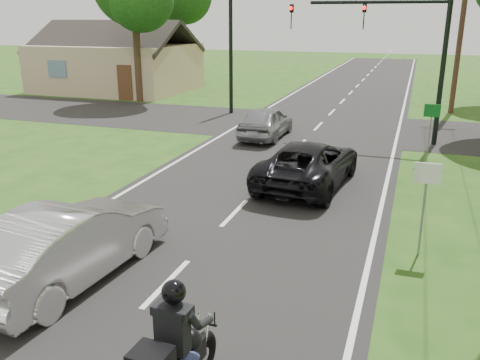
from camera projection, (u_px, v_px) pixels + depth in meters
name	position (u px, v px, depth m)	size (l,w,h in m)	color
ground	(167.00, 284.00, 10.06)	(140.00, 140.00, 0.00)	#214814
road	(288.00, 157.00, 19.05)	(8.00, 100.00, 0.01)	black
cross_road	(318.00, 126.00, 24.45)	(60.00, 7.00, 0.01)	black
dark_suv	(308.00, 163.00, 15.75)	(2.31, 5.00, 1.39)	black
silver_sedan	(70.00, 242.00, 10.03)	(1.65, 4.73, 1.56)	silver
silver_suv	(266.00, 122.00, 21.98)	(1.63, 4.05, 1.38)	gray
traffic_signal	(396.00, 40.00, 20.34)	(6.38, 0.44, 6.00)	black
signal_pole_far	(231.00, 57.00, 26.95)	(0.20, 0.20, 6.00)	black
utility_pole_far	(463.00, 16.00, 26.36)	(1.60, 0.28, 10.00)	#4C3022
sign_white	(426.00, 187.00, 10.78)	(0.55, 0.07, 2.12)	slate
sign_green	(431.00, 119.00, 17.92)	(0.55, 0.07, 2.12)	slate
house	(117.00, 65.00, 36.08)	(10.20, 8.00, 4.84)	tan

